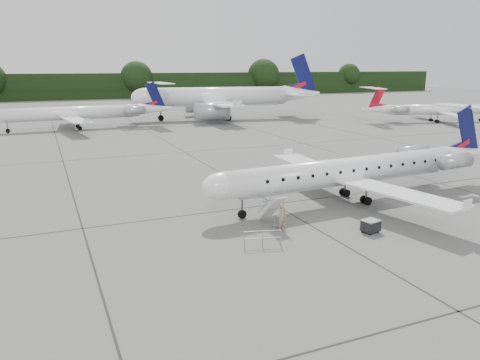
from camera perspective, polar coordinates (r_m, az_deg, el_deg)
name	(u,v)px	position (r m, az deg, el deg)	size (l,w,h in m)	color
ground	(366,211)	(35.87, 15.06, -3.65)	(320.00, 320.00, 0.00)	#5D5D5B
treeline	(110,86)	(158.33, -15.56, 10.99)	(260.00, 4.00, 8.00)	black
main_regional_jet	(348,158)	(37.08, 12.98, 2.61)	(27.29, 19.65, 7.00)	white
airstair	(272,209)	(31.39, 3.92, -3.61)	(0.85, 2.25, 2.19)	white
passenger	(282,217)	(30.41, 5.15, -4.52)	(0.69, 0.45, 1.88)	#987F53
safety_railing	(263,239)	(27.84, 2.78, -7.20)	(2.20, 0.08, 1.00)	gray
baggage_cart	(371,226)	(31.30, 15.65, -5.40)	(1.05, 0.85, 0.91)	black
bg_narrowbody	(217,87)	(93.19, -2.84, 11.24)	(35.10, 25.27, 12.60)	white
bg_regional_left	(70,107)	(83.31, -19.97, 8.41)	(28.97, 20.86, 7.60)	white
bg_regional_right	(440,104)	(96.64, 23.21, 8.46)	(25.13, 18.09, 6.59)	white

